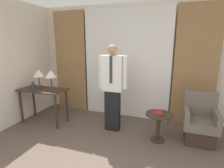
{
  "coord_description": "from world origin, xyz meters",
  "views": [
    {
      "loc": [
        1.05,
        -1.12,
        1.79
      ],
      "look_at": [
        -0.02,
        1.95,
        1.03
      ],
      "focal_mm": 28.0,
      "sensor_mm": 36.0,
      "label": 1
    }
  ],
  "objects_px": {
    "table_lamp_right": "(51,74)",
    "book": "(158,112)",
    "desk": "(43,95)",
    "armchair": "(200,124)",
    "side_table": "(158,122)",
    "bottle_near_edge": "(33,86)",
    "table_lamp_left": "(39,74)",
    "person": "(113,85)"
  },
  "relations": [
    {
      "from": "armchair",
      "to": "book",
      "type": "relative_size",
      "value": 3.66
    },
    {
      "from": "book",
      "to": "table_lamp_right",
      "type": "bearing_deg",
      "value": 178.76
    },
    {
      "from": "table_lamp_right",
      "to": "table_lamp_left",
      "type": "bearing_deg",
      "value": 180.0
    },
    {
      "from": "armchair",
      "to": "desk",
      "type": "bearing_deg",
      "value": -175.36
    },
    {
      "from": "bottle_near_edge",
      "to": "book",
      "type": "bearing_deg",
      "value": 3.66
    },
    {
      "from": "desk",
      "to": "side_table",
      "type": "bearing_deg",
      "value": 0.83
    },
    {
      "from": "armchair",
      "to": "book",
      "type": "distance_m",
      "value": 0.79
    },
    {
      "from": "bottle_near_edge",
      "to": "side_table",
      "type": "xyz_separation_m",
      "value": [
        2.69,
        0.15,
        -0.5
      ]
    },
    {
      "from": "desk",
      "to": "bottle_near_edge",
      "type": "relative_size",
      "value": 5.63
    },
    {
      "from": "table_lamp_right",
      "to": "person",
      "type": "relative_size",
      "value": 0.24
    },
    {
      "from": "bottle_near_edge",
      "to": "person",
      "type": "relative_size",
      "value": 0.11
    },
    {
      "from": "side_table",
      "to": "person",
      "type": "bearing_deg",
      "value": 171.7
    },
    {
      "from": "table_lamp_right",
      "to": "person",
      "type": "bearing_deg",
      "value": 2.63
    },
    {
      "from": "table_lamp_left",
      "to": "bottle_near_edge",
      "type": "distance_m",
      "value": 0.33
    },
    {
      "from": "desk",
      "to": "armchair",
      "type": "distance_m",
      "value": 3.27
    },
    {
      "from": "table_lamp_right",
      "to": "book",
      "type": "bearing_deg",
      "value": -1.24
    },
    {
      "from": "desk",
      "to": "armchair",
      "type": "bearing_deg",
      "value": 4.64
    },
    {
      "from": "table_lamp_left",
      "to": "person",
      "type": "height_order",
      "value": "person"
    },
    {
      "from": "table_lamp_right",
      "to": "armchair",
      "type": "distance_m",
      "value": 3.18
    },
    {
      "from": "bottle_near_edge",
      "to": "book",
      "type": "distance_m",
      "value": 2.7
    },
    {
      "from": "bottle_near_edge",
      "to": "book",
      "type": "xyz_separation_m",
      "value": [
        2.67,
        0.17,
        -0.31
      ]
    },
    {
      "from": "table_lamp_right",
      "to": "armchair",
      "type": "height_order",
      "value": "table_lamp_right"
    },
    {
      "from": "desk",
      "to": "table_lamp_left",
      "type": "relative_size",
      "value": 2.51
    },
    {
      "from": "desk",
      "to": "book",
      "type": "relative_size",
      "value": 4.27
    },
    {
      "from": "side_table",
      "to": "book",
      "type": "relative_size",
      "value": 2.16
    },
    {
      "from": "bottle_near_edge",
      "to": "side_table",
      "type": "distance_m",
      "value": 2.74
    },
    {
      "from": "bottle_near_edge",
      "to": "armchair",
      "type": "bearing_deg",
      "value": 6.32
    },
    {
      "from": "table_lamp_left",
      "to": "side_table",
      "type": "height_order",
      "value": "table_lamp_left"
    },
    {
      "from": "desk",
      "to": "table_lamp_left",
      "type": "height_order",
      "value": "table_lamp_left"
    },
    {
      "from": "table_lamp_left",
      "to": "side_table",
      "type": "xyz_separation_m",
      "value": [
        2.7,
        -0.07,
        -0.75
      ]
    },
    {
      "from": "person",
      "to": "armchair",
      "type": "height_order",
      "value": "person"
    },
    {
      "from": "table_lamp_right",
      "to": "side_table",
      "type": "height_order",
      "value": "table_lamp_right"
    },
    {
      "from": "table_lamp_left",
      "to": "armchair",
      "type": "height_order",
      "value": "table_lamp_left"
    },
    {
      "from": "table_lamp_left",
      "to": "book",
      "type": "height_order",
      "value": "table_lamp_left"
    },
    {
      "from": "bottle_near_edge",
      "to": "armchair",
      "type": "height_order",
      "value": "bottle_near_edge"
    },
    {
      "from": "armchair",
      "to": "side_table",
      "type": "height_order",
      "value": "armchair"
    },
    {
      "from": "desk",
      "to": "table_lamp_left",
      "type": "distance_m",
      "value": 0.5
    },
    {
      "from": "desk",
      "to": "table_lamp_right",
      "type": "distance_m",
      "value": 0.5
    },
    {
      "from": "table_lamp_right",
      "to": "book",
      "type": "height_order",
      "value": "table_lamp_right"
    },
    {
      "from": "desk",
      "to": "book",
      "type": "distance_m",
      "value": 2.52
    },
    {
      "from": "side_table",
      "to": "desk",
      "type": "bearing_deg",
      "value": -179.17
    },
    {
      "from": "bottle_near_edge",
      "to": "person",
      "type": "distance_m",
      "value": 1.77
    }
  ]
}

